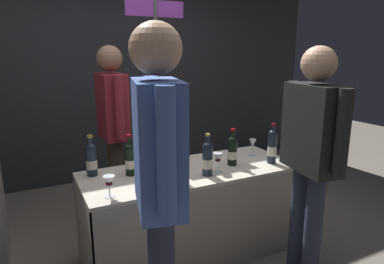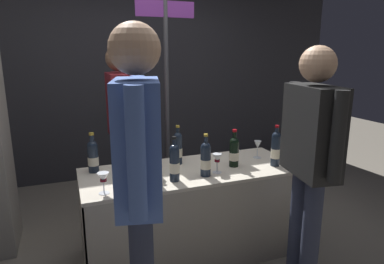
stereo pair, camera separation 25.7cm
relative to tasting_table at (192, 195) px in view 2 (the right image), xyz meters
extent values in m
plane|color=gray|center=(0.00, 0.00, -0.50)|extent=(12.00, 12.00, 0.00)
cube|color=#2D2D33|center=(0.00, 2.09, 1.09)|extent=(5.82, 0.12, 3.17)
cube|color=beige|center=(0.00, 0.00, 0.21)|extent=(1.70, 0.68, 0.02)
cube|color=#ABA392|center=(0.00, -0.34, -0.15)|extent=(1.70, 0.01, 0.70)
cube|color=#ABA392|center=(0.00, 0.34, -0.15)|extent=(1.70, 0.01, 0.70)
cube|color=#ABA392|center=(-0.84, 0.00, -0.15)|extent=(0.01, 0.68, 0.70)
cube|color=#ABA392|center=(0.84, 0.00, -0.15)|extent=(0.01, 0.68, 0.70)
cylinder|color=#192333|center=(-0.20, -0.18, 0.34)|extent=(0.07, 0.07, 0.23)
sphere|color=#192333|center=(-0.20, -0.18, 0.45)|extent=(0.07, 0.07, 0.07)
cylinder|color=#192333|center=(-0.20, -0.18, 0.49)|extent=(0.03, 0.03, 0.07)
cylinder|color=black|center=(-0.20, -0.18, 0.54)|extent=(0.03, 0.03, 0.02)
cylinder|color=beige|center=(-0.20, -0.18, 0.32)|extent=(0.07, 0.07, 0.07)
cylinder|color=black|center=(-0.47, 0.09, 0.32)|extent=(0.07, 0.07, 0.21)
sphere|color=black|center=(-0.47, 0.09, 0.43)|extent=(0.07, 0.07, 0.07)
cylinder|color=black|center=(-0.47, 0.09, 0.47)|extent=(0.03, 0.03, 0.09)
cylinder|color=maroon|center=(-0.47, 0.09, 0.52)|extent=(0.03, 0.03, 0.02)
cylinder|color=beige|center=(-0.47, 0.09, 0.31)|extent=(0.07, 0.07, 0.07)
cylinder|color=#192333|center=(-0.32, 0.14, 0.34)|extent=(0.07, 0.07, 0.24)
sphere|color=#192333|center=(-0.32, 0.14, 0.46)|extent=(0.07, 0.07, 0.07)
cylinder|color=#192333|center=(-0.32, 0.14, 0.50)|extent=(0.03, 0.03, 0.08)
cylinder|color=#B7932D|center=(-0.32, 0.14, 0.55)|extent=(0.03, 0.03, 0.02)
cylinder|color=beige|center=(-0.32, 0.14, 0.32)|extent=(0.07, 0.07, 0.08)
cylinder|color=black|center=(0.34, -0.05, 0.32)|extent=(0.08, 0.08, 0.20)
sphere|color=black|center=(0.34, -0.05, 0.42)|extent=(0.07, 0.07, 0.07)
cylinder|color=black|center=(0.34, -0.05, 0.46)|extent=(0.03, 0.03, 0.08)
cylinder|color=maroon|center=(0.34, -0.05, 0.52)|extent=(0.04, 0.04, 0.02)
cylinder|color=beige|center=(0.34, -0.05, 0.31)|extent=(0.08, 0.08, 0.06)
cylinder|color=#38230F|center=(-0.35, -0.17, 0.35)|extent=(0.07, 0.07, 0.26)
sphere|color=#38230F|center=(-0.35, -0.17, 0.48)|extent=(0.07, 0.07, 0.07)
cylinder|color=#38230F|center=(-0.35, -0.17, 0.51)|extent=(0.03, 0.03, 0.07)
cylinder|color=#B7932D|center=(-0.35, -0.17, 0.56)|extent=(0.03, 0.03, 0.02)
cylinder|color=beige|center=(-0.35, -0.17, 0.33)|extent=(0.07, 0.07, 0.08)
cylinder|color=#192333|center=(0.04, -0.17, 0.33)|extent=(0.08, 0.08, 0.22)
sphere|color=#192333|center=(0.04, -0.17, 0.44)|extent=(0.07, 0.07, 0.07)
cylinder|color=#192333|center=(0.04, -0.17, 0.48)|extent=(0.03, 0.03, 0.08)
cylinder|color=#B7932D|center=(0.04, -0.17, 0.53)|extent=(0.03, 0.03, 0.02)
cylinder|color=beige|center=(0.04, -0.17, 0.31)|extent=(0.08, 0.08, 0.07)
cylinder|color=black|center=(-0.31, 0.02, 0.33)|extent=(0.08, 0.08, 0.22)
sphere|color=black|center=(-0.31, 0.02, 0.44)|extent=(0.08, 0.08, 0.08)
cylinder|color=black|center=(-0.31, 0.02, 0.47)|extent=(0.03, 0.03, 0.07)
cylinder|color=#B7932D|center=(-0.31, 0.02, 0.52)|extent=(0.04, 0.04, 0.02)
cylinder|color=beige|center=(-0.31, 0.02, 0.31)|extent=(0.08, 0.08, 0.07)
cylinder|color=#192333|center=(-0.06, 0.17, 0.34)|extent=(0.07, 0.07, 0.23)
sphere|color=#192333|center=(-0.06, 0.17, 0.45)|extent=(0.07, 0.07, 0.07)
cylinder|color=#192333|center=(-0.06, 0.17, 0.49)|extent=(0.03, 0.03, 0.07)
cylinder|color=#B7932D|center=(-0.06, 0.17, 0.53)|extent=(0.03, 0.03, 0.02)
cylinder|color=beige|center=(-0.06, 0.17, 0.32)|extent=(0.07, 0.07, 0.07)
cylinder|color=#192333|center=(0.66, -0.16, 0.34)|extent=(0.07, 0.07, 0.24)
sphere|color=#192333|center=(0.66, -0.16, 0.47)|extent=(0.07, 0.07, 0.07)
cylinder|color=#192333|center=(0.66, -0.16, 0.50)|extent=(0.03, 0.03, 0.07)
cylinder|color=maroon|center=(0.66, -0.16, 0.55)|extent=(0.03, 0.03, 0.02)
cylinder|color=beige|center=(0.66, -0.16, 0.32)|extent=(0.07, 0.07, 0.08)
cylinder|color=#192333|center=(-0.72, 0.21, 0.33)|extent=(0.08, 0.08, 0.21)
sphere|color=#192333|center=(-0.72, 0.21, 0.43)|extent=(0.08, 0.08, 0.08)
cylinder|color=#192333|center=(-0.72, 0.21, 0.47)|extent=(0.03, 0.03, 0.08)
cylinder|color=#B7932D|center=(-0.72, 0.21, 0.52)|extent=(0.04, 0.04, 0.02)
cylinder|color=beige|center=(-0.72, 0.21, 0.31)|extent=(0.08, 0.08, 0.07)
cylinder|color=silver|center=(-0.70, -0.23, 0.22)|extent=(0.07, 0.07, 0.00)
cylinder|color=silver|center=(-0.70, -0.23, 0.26)|extent=(0.01, 0.01, 0.07)
cone|color=silver|center=(-0.70, -0.23, 0.33)|extent=(0.08, 0.08, 0.06)
cylinder|color=#590C19|center=(-0.70, -0.23, 0.31)|extent=(0.04, 0.04, 0.02)
cylinder|color=silver|center=(0.64, 0.07, 0.22)|extent=(0.07, 0.07, 0.00)
cylinder|color=silver|center=(0.64, 0.07, 0.26)|extent=(0.01, 0.01, 0.08)
cone|color=silver|center=(0.64, 0.07, 0.34)|extent=(0.06, 0.06, 0.07)
cylinder|color=silver|center=(0.15, -0.14, 0.22)|extent=(0.07, 0.07, 0.00)
cylinder|color=silver|center=(0.15, -0.14, 0.26)|extent=(0.01, 0.01, 0.08)
cone|color=silver|center=(0.15, -0.14, 0.34)|extent=(0.07, 0.07, 0.07)
cylinder|color=#590C19|center=(0.15, -0.14, 0.32)|extent=(0.04, 0.04, 0.02)
cylinder|color=#4C4233|center=(-0.40, 0.91, -0.08)|extent=(0.12, 0.12, 0.84)
cylinder|color=#4C4233|center=(-0.40, 0.74, -0.08)|extent=(0.12, 0.12, 0.84)
cube|color=maroon|center=(-0.40, 0.83, 0.63)|extent=(0.21, 0.42, 0.59)
sphere|color=#8C664C|center=(-0.40, 0.83, 1.06)|extent=(0.23, 0.23, 0.23)
cylinder|color=maroon|center=(-0.40, 1.08, 0.66)|extent=(0.08, 0.08, 0.55)
cylinder|color=maroon|center=(-0.40, 0.57, 0.66)|extent=(0.08, 0.08, 0.55)
cylinder|color=#2D3347|center=(0.57, -0.73, -0.09)|extent=(0.12, 0.12, 0.83)
cylinder|color=#2D3347|center=(0.60, -0.56, -0.09)|extent=(0.12, 0.12, 0.83)
cube|color=black|center=(0.58, -0.64, 0.62)|extent=(0.28, 0.47, 0.59)
sphere|color=tan|center=(0.58, -0.64, 1.04)|extent=(0.23, 0.23, 0.23)
cylinder|color=black|center=(0.54, -0.91, 0.64)|extent=(0.08, 0.08, 0.54)
cylinder|color=black|center=(0.63, -0.38, 0.64)|extent=(0.08, 0.08, 0.54)
cube|color=#4C6BB7|center=(-0.58, -0.79, 0.68)|extent=(0.30, 0.46, 0.62)
sphere|color=tan|center=(-0.58, -0.79, 1.13)|extent=(0.24, 0.24, 0.24)
cylinder|color=#4C6BB7|center=(-0.64, -1.04, 0.71)|extent=(0.08, 0.08, 0.57)
cylinder|color=#4C6BB7|center=(-0.52, -0.54, 0.71)|extent=(0.08, 0.08, 0.57)
cylinder|color=#47474C|center=(0.10, 0.98, 0.57)|extent=(0.04, 0.04, 2.13)
cube|color=#7A3393|center=(0.10, 0.98, 1.53)|extent=(0.59, 0.02, 0.15)
camera|label=1|loc=(-1.13, -2.23, 1.11)|focal=31.54mm
camera|label=2|loc=(-0.90, -2.34, 1.11)|focal=31.54mm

